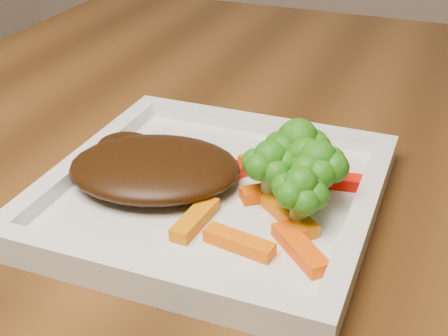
% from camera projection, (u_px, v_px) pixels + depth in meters
% --- Properties ---
extents(plate, '(0.27, 0.27, 0.01)m').
position_uv_depth(plate, '(213.00, 197.00, 0.53)').
color(plate, white).
rests_on(plate, dining_table).
extents(steak, '(0.17, 0.15, 0.03)m').
position_uv_depth(steak, '(155.00, 168.00, 0.54)').
color(steak, '#321907').
rests_on(steak, plate).
extents(broccoli_0, '(0.07, 0.07, 0.07)m').
position_uv_depth(broccoli_0, '(297.00, 154.00, 0.51)').
color(broccoli_0, '#265E0F').
rests_on(broccoli_0, plate).
extents(broccoli_1, '(0.07, 0.07, 0.06)m').
position_uv_depth(broccoli_1, '(317.00, 173.00, 0.49)').
color(broccoli_1, '#297613').
rests_on(broccoli_1, plate).
extents(broccoli_2, '(0.05, 0.05, 0.06)m').
position_uv_depth(broccoli_2, '(300.00, 195.00, 0.47)').
color(broccoli_2, '#137213').
rests_on(broccoli_2, plate).
extents(broccoli_3, '(0.06, 0.06, 0.06)m').
position_uv_depth(broccoli_3, '(270.00, 168.00, 0.50)').
color(broccoli_3, '#246310').
rests_on(broccoli_3, plate).
extents(carrot_0, '(0.06, 0.02, 0.01)m').
position_uv_depth(carrot_0, '(239.00, 242.00, 0.46)').
color(carrot_0, '#F36303').
rests_on(carrot_0, plate).
extents(carrot_1, '(0.05, 0.05, 0.01)m').
position_uv_depth(carrot_1, '(300.00, 248.00, 0.45)').
color(carrot_1, '#F14D03').
rests_on(carrot_1, plate).
extents(carrot_2, '(0.02, 0.06, 0.01)m').
position_uv_depth(carrot_2, '(195.00, 219.00, 0.49)').
color(carrot_2, orange).
rests_on(carrot_2, plate).
extents(carrot_3, '(0.06, 0.02, 0.01)m').
position_uv_depth(carrot_3, '(343.00, 181.00, 0.53)').
color(carrot_3, '#F01103').
rests_on(carrot_3, plate).
extents(carrot_4, '(0.05, 0.06, 0.01)m').
position_uv_depth(carrot_4, '(269.00, 156.00, 0.57)').
color(carrot_4, '#E64E03').
rests_on(carrot_4, plate).
extents(carrot_5, '(0.06, 0.05, 0.01)m').
position_uv_depth(carrot_5, '(289.00, 215.00, 0.49)').
color(carrot_5, '#D46703').
rests_on(carrot_5, plate).
extents(carrot_6, '(0.06, 0.05, 0.01)m').
position_uv_depth(carrot_6, '(276.00, 191.00, 0.52)').
color(carrot_6, '#DC4903').
rests_on(carrot_6, plate).
extents(carrot_7, '(0.05, 0.06, 0.01)m').
position_uv_depth(carrot_7, '(258.00, 163.00, 0.56)').
color(carrot_7, red).
rests_on(carrot_7, plate).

